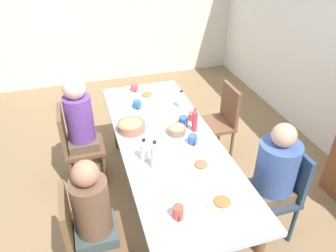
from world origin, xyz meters
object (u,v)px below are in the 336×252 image
at_px(bowl_1, 131,126).
at_px(cup_5, 193,117).
at_px(bottle_1, 155,155).
at_px(person_1, 81,123).
at_px(plate_0, 147,95).
at_px(chair_0, 85,234).
at_px(bottle_0, 144,150).
at_px(cup_3, 137,105).
at_px(person_0, 95,215).
at_px(dining_table, 168,147).
at_px(cup_0, 135,88).
at_px(cup_4, 178,212).
at_px(bottle_2, 181,100).
at_px(bowl_0, 177,129).
at_px(chair_2, 221,118).
at_px(person_3, 274,172).
at_px(chair_3, 279,188).
at_px(chair_1, 76,143).
at_px(plate_2, 222,203).
at_px(cup_2, 183,121).
at_px(bottle_3, 195,120).
at_px(plate_1, 201,165).
at_px(cup_1, 193,139).

xyz_separation_m(bowl_1, cup_5, (0.00, 0.61, -0.01)).
relative_size(bowl_1, bottle_1, 1.03).
xyz_separation_m(person_1, plate_0, (-0.27, 0.74, 0.06)).
xyz_separation_m(chair_0, bottle_0, (-0.39, 0.55, 0.36)).
bearing_deg(cup_3, person_0, -25.08).
xyz_separation_m(dining_table, cup_0, (-1.04, -0.08, 0.12)).
relative_size(dining_table, cup_4, 21.44).
bearing_deg(bottle_2, bowl_0, -23.36).
height_order(chair_2, cup_3, chair_2).
xyz_separation_m(person_3, bottle_1, (-0.27, -0.93, 0.19)).
bearing_deg(bowl_0, cup_0, -168.83).
distance_m(cup_4, bottle_1, 0.54).
relative_size(person_3, bottle_2, 6.09).
bearing_deg(cup_4, chair_3, 105.02).
bearing_deg(cup_3, person_1, -84.43).
relative_size(chair_1, cup_3, 7.40).
relative_size(chair_1, plate_2, 4.11).
relative_size(person_0, cup_5, 9.65).
height_order(plate_0, bowl_0, bowl_0).
bearing_deg(cup_5, bottle_2, -174.00).
bearing_deg(cup_2, person_3, 32.98).
height_order(person_3, bottle_0, person_3).
bearing_deg(person_1, chair_3, 52.39).
bearing_deg(dining_table, plate_0, 178.61).
relative_size(chair_2, plate_2, 4.11).
bearing_deg(chair_1, dining_table, 53.99).
relative_size(chair_2, bottle_1, 3.56).
bearing_deg(cup_0, plate_2, 6.66).
height_order(person_0, bottle_1, person_0).
xyz_separation_m(chair_1, bottle_3, (0.51, 1.09, 0.38)).
distance_m(chair_1, cup_4, 1.61).
bearing_deg(bowl_0, chair_1, -119.09).
height_order(plate_2, bottle_1, bottle_1).
bearing_deg(cup_3, person_3, 34.86).
bearing_deg(person_3, plate_0, -154.27).
height_order(cup_5, bottle_2, bottle_2).
height_order(person_0, plate_2, person_0).
height_order(chair_0, chair_2, same).
relative_size(bottle_0, bottle_1, 0.79).
xyz_separation_m(person_0, bottle_3, (-0.67, 1.00, 0.21)).
relative_size(person_0, plate_2, 5.31).
bearing_deg(dining_table, bottle_2, 150.28).
height_order(cup_3, cup_5, same).
xyz_separation_m(chair_3, bottle_2, (-1.12, -0.51, 0.36)).
xyz_separation_m(chair_0, plate_1, (-0.17, 0.96, 0.28)).
height_order(chair_1, bowl_1, chair_1).
relative_size(plate_0, cup_1, 1.81).
distance_m(chair_2, bowl_1, 1.18).
bearing_deg(cup_1, chair_2, 138.43).
bearing_deg(cup_3, chair_2, 86.59).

